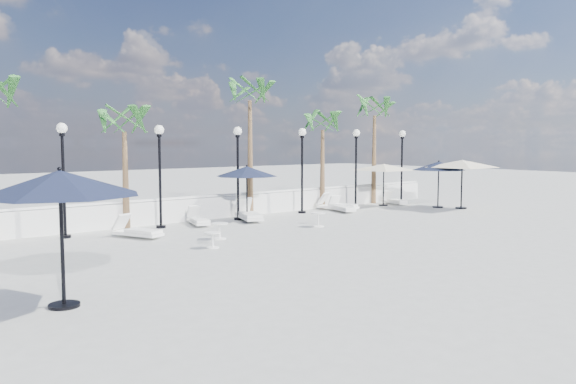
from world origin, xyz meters
TOP-DOWN VIEW (x-y plane):
  - ground at (0.00, 0.00)m, footprint 100.00×100.00m
  - balustrade at (0.00, 7.50)m, footprint 26.00×0.30m
  - lamppost_1 at (-7.00, 6.50)m, footprint 0.36×0.36m
  - lamppost_2 at (-3.50, 6.50)m, footprint 0.36×0.36m
  - lamppost_3 at (0.00, 6.50)m, footprint 0.36×0.36m
  - lamppost_4 at (3.50, 6.50)m, footprint 0.36×0.36m
  - lamppost_5 at (7.00, 6.50)m, footprint 0.36×0.36m
  - lamppost_6 at (10.50, 6.50)m, footprint 0.36×0.36m
  - palm_1 at (-4.50, 7.30)m, footprint 2.60×2.60m
  - palm_2 at (1.20, 7.30)m, footprint 2.60×2.60m
  - palm_3 at (5.50, 7.30)m, footprint 2.60×2.60m
  - palm_4 at (9.20, 7.30)m, footprint 2.60×2.60m
  - lounger_2 at (-5.12, 5.00)m, footprint 1.24×1.91m
  - lounger_3 at (-2.05, 6.22)m, footprint 1.00×1.79m
  - lounger_4 at (0.17, 6.00)m, footprint 1.36×2.22m
  - lounger_5 at (5.23, 5.71)m, footprint 0.93×1.77m
  - lounger_6 at (9.60, 6.22)m, footprint 0.86×1.69m
  - lounger_7 at (5.49, 6.22)m, footprint 1.32×2.03m
  - side_table_0 at (-4.15, 1.81)m, footprint 0.50×0.50m
  - side_table_1 at (-3.14, 3.01)m, footprint 0.56×0.56m
  - side_table_2 at (1.24, 2.96)m, footprint 0.56×0.56m
  - parasol_navy_left at (-9.64, -1.61)m, footprint 3.08×3.08m
  - parasol_navy_mid at (0.23, 6.20)m, footprint 2.54×2.54m
  - parasol_navy_right at (10.13, 3.91)m, footprint 2.59×2.59m
  - parasol_cream_sq_a at (8.71, 6.20)m, footprint 4.63×4.63m
  - parasol_cream_sq_b at (10.61, 2.91)m, footprint 5.07×5.07m

SIDE VIEW (x-z plane):
  - ground at x=0.00m, z-range 0.00..0.00m
  - lounger_6 at x=9.60m, z-range -0.10..0.50m
  - lounger_5 at x=5.23m, z-range -0.10..0.53m
  - lounger_3 at x=-2.05m, z-range -0.10..0.53m
  - lounger_2 at x=-5.12m, z-range -0.11..0.57m
  - lounger_7 at x=5.49m, z-range -0.12..0.61m
  - lounger_4 at x=0.17m, z-range -0.13..0.66m
  - side_table_0 at x=-4.15m, z-range 0.05..0.54m
  - side_table_1 at x=-3.14m, z-range 0.06..0.60m
  - side_table_2 at x=1.24m, z-range 0.06..0.60m
  - balustrade at x=0.00m, z-range -0.04..0.97m
  - parasol_navy_mid at x=0.23m, z-range 0.86..3.14m
  - parasol_navy_right at x=10.13m, z-range 0.88..3.20m
  - parasol_cream_sq_a at x=8.71m, z-range 0.97..3.24m
  - parasol_cream_sq_b at x=10.61m, z-range 1.08..3.62m
  - parasol_navy_left at x=-9.64m, z-range 1.04..3.76m
  - lamppost_1 at x=-7.00m, z-range 0.57..4.41m
  - lamppost_2 at x=-3.50m, z-range 0.57..4.41m
  - lamppost_3 at x=0.00m, z-range 0.57..4.41m
  - lamppost_4 at x=3.50m, z-range 0.57..4.41m
  - lamppost_5 at x=7.00m, z-range 0.57..4.41m
  - lamppost_6 at x=10.50m, z-range 0.57..4.41m
  - palm_1 at x=-4.50m, z-range 1.40..6.10m
  - palm_3 at x=5.50m, z-range 1.50..6.40m
  - palm_4 at x=9.20m, z-range 1.88..7.58m
  - palm_2 at x=1.20m, z-range 2.07..8.17m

